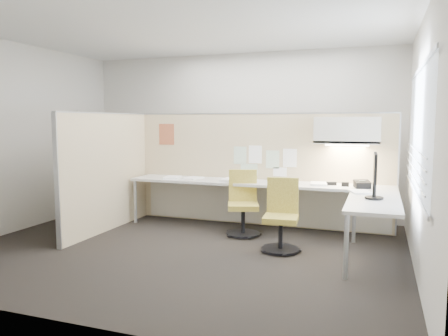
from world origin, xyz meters
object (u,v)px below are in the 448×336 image
at_px(desk, 275,193).
at_px(phone, 362,184).
at_px(chair_left, 243,205).
at_px(monitor, 375,173).
at_px(chair_right, 281,218).

bearing_deg(desk, phone, 1.75).
xyz_separation_m(desk, chair_left, (-0.43, -0.21, -0.17)).
distance_m(monitor, phone, 0.89).
distance_m(desk, monitor, 1.65).
bearing_deg(desk, chair_left, -153.61).
relative_size(chair_left, monitor, 1.71).
distance_m(desk, chair_right, 0.85).
bearing_deg(chair_left, desk, 7.39).
distance_m(chair_right, phone, 1.30).
bearing_deg(chair_right, monitor, -6.88).
relative_size(desk, chair_right, 4.42).
relative_size(monitor, phone, 2.10).
bearing_deg(monitor, chair_right, 87.41).
distance_m(chair_left, phone, 1.68).
height_order(chair_right, phone, chair_right).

